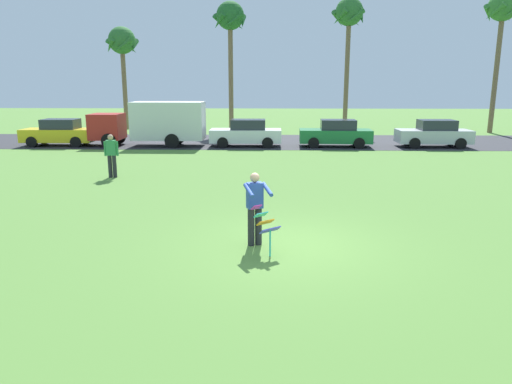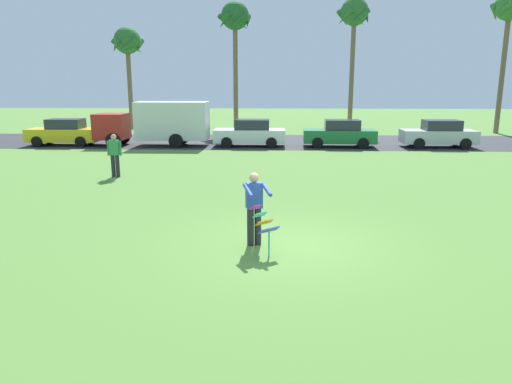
% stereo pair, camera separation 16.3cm
% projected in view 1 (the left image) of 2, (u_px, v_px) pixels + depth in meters
% --- Properties ---
extents(ground_plane, '(120.00, 120.00, 0.00)m').
position_uv_depth(ground_plane, '(288.00, 245.00, 11.24)').
color(ground_plane, '#568438').
extents(road_strip, '(120.00, 8.00, 0.01)m').
position_uv_depth(road_strip, '(277.00, 142.00, 30.84)').
color(road_strip, '#2D2D33').
rests_on(road_strip, ground).
extents(person_kite_flyer, '(0.70, 0.76, 1.73)m').
position_uv_depth(person_kite_flyer, '(255.00, 206.00, 11.05)').
color(person_kite_flyer, '#26262B').
rests_on(person_kite_flyer, ground).
extents(kite_held, '(0.68, 0.72, 1.08)m').
position_uv_depth(kite_held, '(265.00, 224.00, 10.49)').
color(kite_held, '#D83399').
rests_on(kite_held, ground).
extents(parked_car_yellow, '(4.23, 1.89, 1.60)m').
position_uv_depth(parked_car_yellow, '(59.00, 133.00, 28.69)').
color(parked_car_yellow, yellow).
rests_on(parked_car_yellow, ground).
extents(parked_truck_red_cab, '(6.71, 2.13, 2.62)m').
position_uv_depth(parked_truck_red_cab, '(155.00, 122.00, 28.39)').
color(parked_truck_red_cab, '#B2231E').
rests_on(parked_truck_red_cab, ground).
extents(parked_car_white, '(4.20, 1.84, 1.60)m').
position_uv_depth(parked_car_white, '(246.00, 133.00, 28.38)').
color(parked_car_white, white).
rests_on(parked_car_white, ground).
extents(parked_car_green, '(4.26, 1.96, 1.60)m').
position_uv_depth(parked_car_green, '(336.00, 134.00, 28.23)').
color(parked_car_green, '#1E7238').
rests_on(parked_car_green, ground).
extents(parked_car_silver, '(4.21, 1.86, 1.60)m').
position_uv_depth(parked_car_silver, '(434.00, 134.00, 28.07)').
color(parked_car_silver, silver).
rests_on(parked_car_silver, ground).
extents(palm_tree_left_near, '(2.58, 2.71, 8.00)m').
position_uv_depth(palm_tree_left_near, '(122.00, 45.00, 37.55)').
color(palm_tree_left_near, brown).
rests_on(palm_tree_left_near, ground).
extents(palm_tree_right_near, '(2.58, 2.71, 9.67)m').
position_uv_depth(palm_tree_right_near, '(230.00, 22.00, 35.96)').
color(palm_tree_right_near, brown).
rests_on(palm_tree_right_near, ground).
extents(palm_tree_centre_far, '(2.58, 2.71, 10.03)m').
position_uv_depth(palm_tree_centre_far, '(349.00, 19.00, 36.48)').
color(palm_tree_centre_far, brown).
rests_on(palm_tree_centre_far, ground).
extents(palm_tree_far_left, '(2.58, 2.71, 10.12)m').
position_uv_depth(palm_tree_far_left, '(503.00, 13.00, 34.33)').
color(palm_tree_far_left, brown).
rests_on(palm_tree_far_left, ground).
extents(person_walker_near, '(0.57, 0.24, 1.73)m').
position_uv_depth(person_walker_near, '(112.00, 154.00, 19.06)').
color(person_walker_near, '#26262B').
rests_on(person_walker_near, ground).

